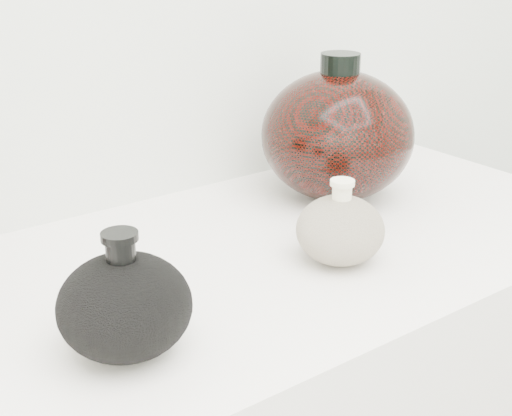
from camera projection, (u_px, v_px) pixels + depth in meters
black_gourd_vase at (125, 305)px, 0.68m from camera, size 0.17×0.17×0.13m
cream_gourd_vase at (340, 229)px, 0.87m from camera, size 0.13×0.13×0.11m
right_round_pot at (337, 135)px, 1.07m from camera, size 0.29×0.29×0.22m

